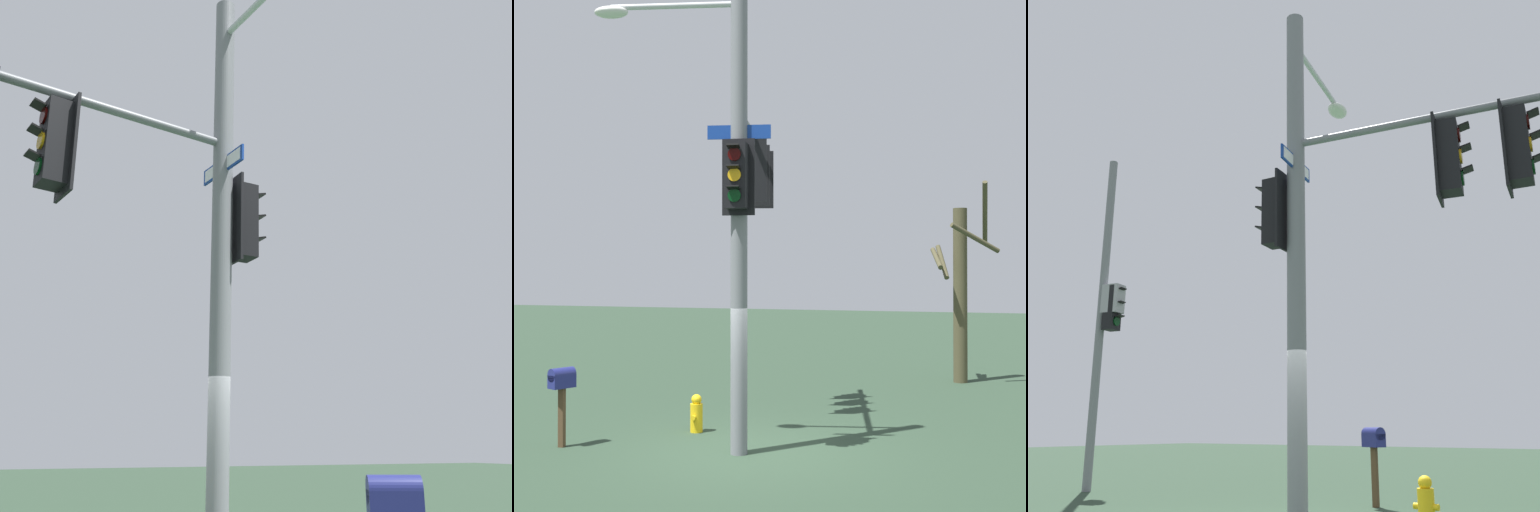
# 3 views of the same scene
# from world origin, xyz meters

# --- Properties ---
(main_signal_pole_assembly) EXTENTS (5.61, 3.09, 8.30)m
(main_signal_pole_assembly) POSITION_xyz_m (1.00, 0.45, 4.79)
(main_signal_pole_assembly) COLOR slate
(main_signal_pole_assembly) RESTS_ON ground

